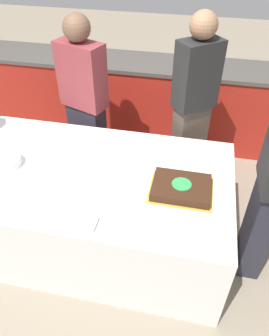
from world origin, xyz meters
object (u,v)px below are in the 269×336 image
(person_cutting_cake, at_px, (193,109))
(person_standing_back, at_px, (85,103))
(cake, at_px, (181,188))
(plate_stack, at_px, (6,162))

(person_cutting_cake, height_order, person_standing_back, person_cutting_cake)
(cake, relative_size, person_cutting_cake, 0.26)
(plate_stack, relative_size, person_standing_back, 0.14)
(plate_stack, distance_m, person_cutting_cake, 1.57)
(cake, bearing_deg, person_standing_back, 138.37)
(person_cutting_cake, xyz_separation_m, person_standing_back, (-0.98, -0.00, -0.05))
(cake, height_order, person_cutting_cake, person_cutting_cake)
(person_standing_back, bearing_deg, cake, 158.70)
(cake, xyz_separation_m, plate_stack, (-1.31, 0.01, 0.00))
(person_standing_back, bearing_deg, person_cutting_cake, -159.67)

